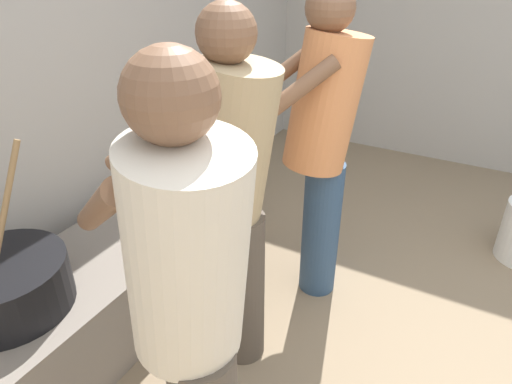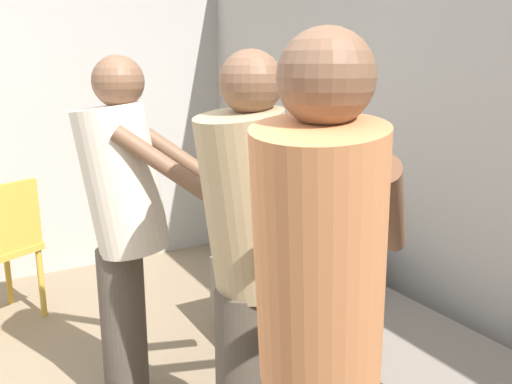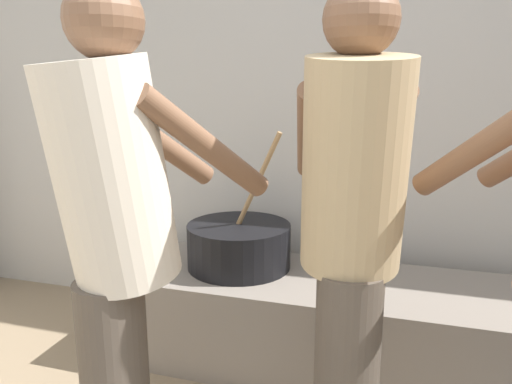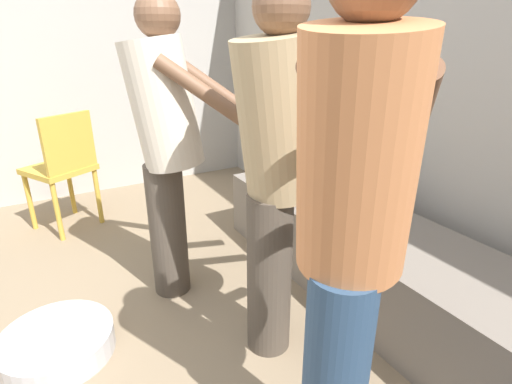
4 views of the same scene
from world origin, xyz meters
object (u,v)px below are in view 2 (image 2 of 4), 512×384
Objects in this scene: chair_yellow at (0,245)px; cook_in_cream_shirt at (125,218)px; cooking_pot_main at (314,259)px; cook_in_orange_shirt at (318,327)px; cook_in_tan_shirt at (250,251)px.

cook_in_cream_shirt is at bearing 20.53° from chair_yellow.
cook_in_orange_shirt is (1.18, -0.85, 0.38)m from cooking_pot_main.
cooking_pot_main is 0.43× the size of cook_in_cream_shirt.
cook_in_orange_shirt is 1.83× the size of chair_yellow.
cook_in_orange_shirt reaches higher than cook_in_tan_shirt.
chair_yellow is (-2.38, -0.55, -0.43)m from cook_in_orange_shirt.
cook_in_cream_shirt reaches higher than chair_yellow.
cook_in_cream_shirt is (-1.22, -0.11, -0.03)m from cook_in_orange_shirt.
cooking_pot_main is at bearing 144.24° from cook_in_orange_shirt.
cook_in_cream_shirt is at bearing -92.38° from cooking_pot_main.
cook_in_orange_shirt is 1.23m from cook_in_cream_shirt.
cook_in_orange_shirt is at bearing -35.76° from cooking_pot_main.
cook_in_orange_shirt reaches higher than chair_yellow.
cook_in_orange_shirt is at bearing -13.54° from cook_in_tan_shirt.
cook_in_tan_shirt is at bearing 21.12° from chair_yellow.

